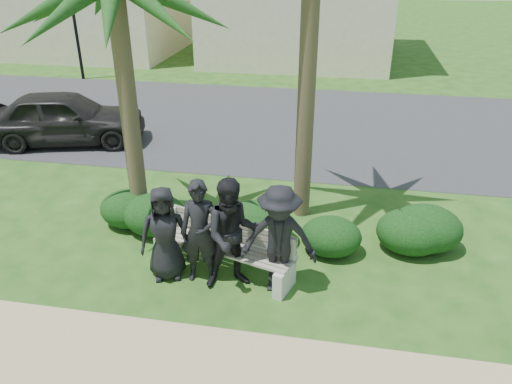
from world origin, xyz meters
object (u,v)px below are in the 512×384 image
at_px(man_b, 200,232).
at_px(street_lamp, 71,0).
at_px(man_d, 279,240).
at_px(park_bench, 223,251).
at_px(man_a, 165,234).
at_px(man_c, 233,235).
at_px(car_a, 65,118).

bearing_deg(man_b, street_lamp, 119.48).
height_order(man_b, man_d, man_d).
xyz_separation_m(street_lamp, park_bench, (8.56, -11.62, -2.57)).
distance_m(man_a, man_c, 1.11).
bearing_deg(man_a, man_b, -15.46).
bearing_deg(man_d, man_a, 175.59).
relative_size(man_a, man_b, 0.91).
distance_m(street_lamp, man_d, 15.41).
xyz_separation_m(park_bench, man_c, (0.25, -0.34, 0.54)).
bearing_deg(man_d, car_a, 137.03).
relative_size(park_bench, man_d, 1.42).
height_order(street_lamp, man_c, street_lamp).
height_order(man_a, man_b, man_b).
relative_size(street_lamp, park_bench, 1.69).
bearing_deg(car_a, street_lamp, 10.06).
bearing_deg(man_b, man_d, -7.61).
relative_size(park_bench, man_b, 1.46).
height_order(man_c, car_a, man_c).
bearing_deg(man_d, man_b, 174.12).
height_order(man_a, man_d, man_d).
height_order(street_lamp, man_d, street_lamp).
relative_size(park_bench, car_a, 0.61).
bearing_deg(street_lamp, man_a, -57.14).
bearing_deg(man_b, car_a, 129.56).
distance_m(street_lamp, man_a, 14.36).
distance_m(man_b, car_a, 7.44).
bearing_deg(street_lamp, park_bench, -53.62).
relative_size(park_bench, man_c, 1.39).
distance_m(man_b, man_c, 0.53).
xyz_separation_m(street_lamp, man_d, (9.51, -11.95, -2.05)).
height_order(man_b, man_c, man_c).
bearing_deg(man_b, man_a, 176.99).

